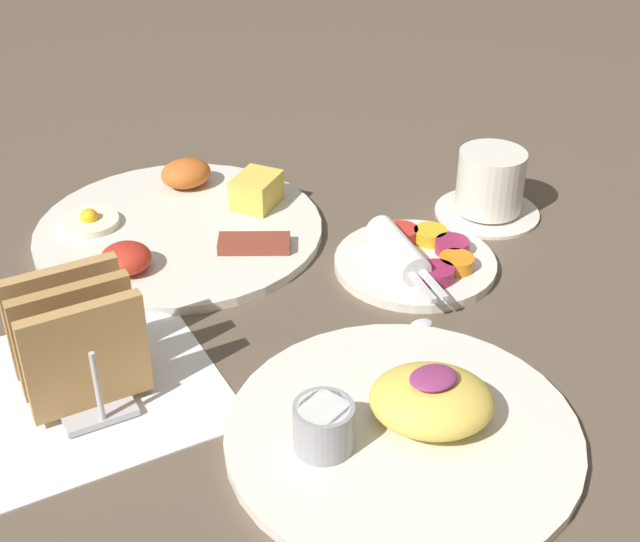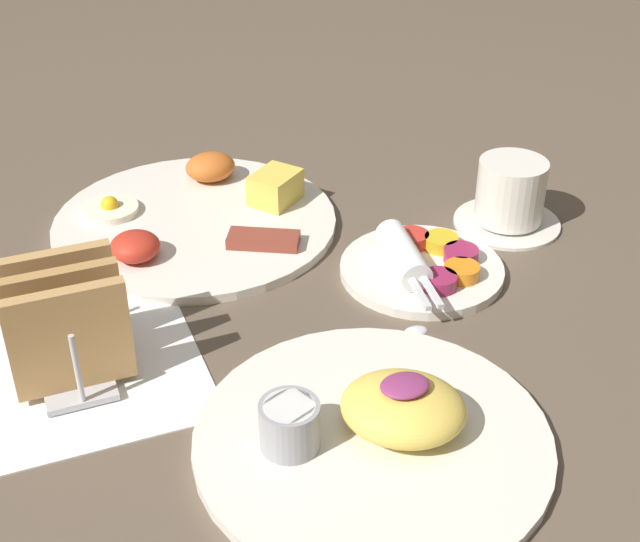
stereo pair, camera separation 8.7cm
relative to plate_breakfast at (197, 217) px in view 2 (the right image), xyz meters
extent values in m
plane|color=brown|center=(-0.01, -0.22, -0.01)|extent=(3.00, 3.00, 0.00)
cube|color=white|center=(-0.17, -0.21, -0.01)|extent=(0.22, 0.22, 0.00)
cylinder|color=silver|center=(0.00, 0.00, 0.00)|extent=(0.32, 0.32, 0.01)
cube|color=#E5C64C|center=(0.09, 0.00, 0.02)|extent=(0.07, 0.07, 0.04)
ellipsoid|color=#C66023|center=(0.04, 0.08, 0.02)|extent=(0.06, 0.05, 0.03)
cylinder|color=#F4EACC|center=(-0.09, 0.05, 0.00)|extent=(0.06, 0.06, 0.01)
sphere|color=yellow|center=(-0.09, 0.05, 0.01)|extent=(0.02, 0.02, 0.02)
ellipsoid|color=red|center=(-0.08, -0.06, 0.01)|extent=(0.05, 0.05, 0.03)
cube|color=brown|center=(0.05, -0.09, 0.01)|extent=(0.08, 0.06, 0.01)
cylinder|color=silver|center=(0.19, -0.19, 0.00)|extent=(0.17, 0.17, 0.01)
cylinder|color=#99234C|center=(0.19, -0.23, 0.01)|extent=(0.04, 0.04, 0.01)
cylinder|color=orange|center=(0.22, -0.22, 0.01)|extent=(0.04, 0.04, 0.01)
cylinder|color=#99234C|center=(0.23, -0.19, 0.01)|extent=(0.04, 0.04, 0.01)
cylinder|color=gold|center=(0.22, -0.16, 0.01)|extent=(0.04, 0.04, 0.01)
cylinder|color=red|center=(0.20, -0.14, 0.01)|extent=(0.04, 0.04, 0.01)
cylinder|color=white|center=(0.17, -0.18, 0.02)|extent=(0.05, 0.10, 0.03)
cube|color=silver|center=(0.16, -0.25, 0.02)|extent=(0.01, 0.05, 0.00)
cube|color=silver|center=(0.15, -0.25, 0.02)|extent=(0.01, 0.05, 0.00)
cylinder|color=silver|center=(0.04, -0.40, 0.00)|extent=(0.29, 0.29, 0.01)
ellipsoid|color=#EAC651|center=(0.06, -0.40, 0.02)|extent=(0.13, 0.13, 0.04)
ellipsoid|color=#8C3366|center=(0.06, -0.40, 0.04)|extent=(0.04, 0.03, 0.01)
cylinder|color=#99999E|center=(-0.03, -0.38, 0.02)|extent=(0.05, 0.05, 0.04)
cylinder|color=white|center=(-0.03, -0.38, 0.04)|extent=(0.04, 0.04, 0.01)
cube|color=#B7B7BC|center=(-0.17, -0.21, 0.00)|extent=(0.06, 0.12, 0.01)
cube|color=tan|center=(-0.17, -0.25, 0.05)|extent=(0.10, 0.01, 0.10)
cube|color=#AB7D45|center=(-0.17, -0.21, 0.05)|extent=(0.10, 0.01, 0.10)
cube|color=tan|center=(-0.17, -0.18, 0.05)|extent=(0.10, 0.01, 0.10)
cylinder|color=#B7B7BC|center=(-0.17, -0.27, 0.03)|extent=(0.01, 0.01, 0.07)
cylinder|color=#B7B7BC|center=(-0.17, -0.16, 0.03)|extent=(0.01, 0.01, 0.07)
cylinder|color=silver|center=(0.33, -0.13, -0.01)|extent=(0.12, 0.12, 0.01)
cylinder|color=silver|center=(0.33, -0.13, 0.03)|extent=(0.08, 0.08, 0.07)
cylinder|color=#381E0F|center=(0.33, -0.13, 0.06)|extent=(0.06, 0.06, 0.01)
cube|color=silver|center=(0.09, -0.32, -0.01)|extent=(0.08, 0.08, 0.00)
ellipsoid|color=silver|center=(0.14, -0.27, -0.01)|extent=(0.02, 0.02, 0.01)
camera|label=1|loc=(-0.27, -0.83, 0.49)|focal=50.00mm
camera|label=2|loc=(-0.19, -0.87, 0.49)|focal=50.00mm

